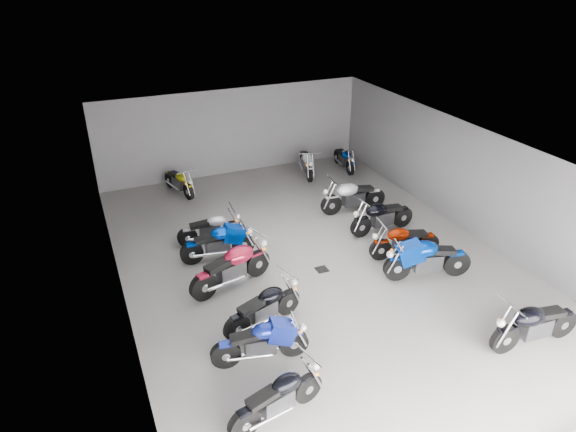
{
  "coord_description": "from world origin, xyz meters",
  "views": [
    {
      "loc": [
        -5.37,
        -10.71,
        7.49
      ],
      "look_at": [
        -0.36,
        0.94,
        1.0
      ],
      "focal_mm": 32.0,
      "sensor_mm": 36.0,
      "label": 1
    }
  ],
  "objects_px": {
    "motorcycle_back_b": "(179,181)",
    "motorcycle_right_c": "(427,259)",
    "motorcycle_left_a": "(278,397)",
    "motorcycle_right_e": "(382,216)",
    "drain_grate": "(322,269)",
    "motorcycle_left_e": "(219,243)",
    "motorcycle_back_e": "(306,163)",
    "motorcycle_right_f": "(353,196)",
    "motorcycle_left_c": "(264,307)",
    "motorcycle_left_b": "(261,342)",
    "motorcycle_left_d": "(232,267)",
    "motorcycle_left_f": "(211,228)",
    "motorcycle_back_f": "(344,158)",
    "motorcycle_right_d": "(404,241)",
    "motorcycle_right_a": "(535,324)"
  },
  "relations": [
    {
      "from": "motorcycle_right_d",
      "to": "motorcycle_back_e",
      "type": "relative_size",
      "value": 1.01
    },
    {
      "from": "motorcycle_right_a",
      "to": "motorcycle_right_e",
      "type": "relative_size",
      "value": 1.02
    },
    {
      "from": "motorcycle_left_e",
      "to": "motorcycle_left_b",
      "type": "bearing_deg",
      "value": -1.92
    },
    {
      "from": "motorcycle_left_c",
      "to": "motorcycle_left_e",
      "type": "height_order",
      "value": "motorcycle_left_e"
    },
    {
      "from": "motorcycle_right_c",
      "to": "motorcycle_right_f",
      "type": "height_order",
      "value": "motorcycle_right_c"
    },
    {
      "from": "motorcycle_left_a",
      "to": "motorcycle_right_a",
      "type": "distance_m",
      "value": 5.73
    },
    {
      "from": "drain_grate",
      "to": "motorcycle_left_a",
      "type": "height_order",
      "value": "motorcycle_left_a"
    },
    {
      "from": "motorcycle_left_c",
      "to": "motorcycle_back_b",
      "type": "xyz_separation_m",
      "value": [
        -0.15,
        7.87,
        -0.04
      ]
    },
    {
      "from": "motorcycle_left_d",
      "to": "motorcycle_left_f",
      "type": "bearing_deg",
      "value": 160.41
    },
    {
      "from": "motorcycle_right_d",
      "to": "motorcycle_back_b",
      "type": "relative_size",
      "value": 1.08
    },
    {
      "from": "motorcycle_left_e",
      "to": "motorcycle_right_c",
      "type": "relative_size",
      "value": 0.91
    },
    {
      "from": "motorcycle_left_f",
      "to": "motorcycle_right_e",
      "type": "xyz_separation_m",
      "value": [
        4.87,
        -1.39,
        0.06
      ]
    },
    {
      "from": "motorcycle_back_f",
      "to": "motorcycle_left_c",
      "type": "bearing_deg",
      "value": 57.57
    },
    {
      "from": "motorcycle_left_b",
      "to": "motorcycle_left_d",
      "type": "height_order",
      "value": "motorcycle_left_d"
    },
    {
      "from": "drain_grate",
      "to": "motorcycle_right_f",
      "type": "xyz_separation_m",
      "value": [
        2.46,
        2.74,
        0.53
      ]
    },
    {
      "from": "motorcycle_left_c",
      "to": "motorcycle_left_f",
      "type": "xyz_separation_m",
      "value": [
        -0.07,
        4.11,
        -0.04
      ]
    },
    {
      "from": "motorcycle_left_f",
      "to": "motorcycle_back_b",
      "type": "relative_size",
      "value": 1.02
    },
    {
      "from": "drain_grate",
      "to": "motorcycle_right_c",
      "type": "relative_size",
      "value": 0.14
    },
    {
      "from": "motorcycle_back_e",
      "to": "motorcycle_right_c",
      "type": "bearing_deg",
      "value": 103.52
    },
    {
      "from": "motorcycle_left_b",
      "to": "motorcycle_left_d",
      "type": "xyz_separation_m",
      "value": [
        0.27,
        2.78,
        0.07
      ]
    },
    {
      "from": "motorcycle_left_c",
      "to": "motorcycle_right_c",
      "type": "relative_size",
      "value": 0.89
    },
    {
      "from": "motorcycle_right_d",
      "to": "motorcycle_back_f",
      "type": "relative_size",
      "value": 1.1
    },
    {
      "from": "motorcycle_left_b",
      "to": "motorcycle_back_b",
      "type": "bearing_deg",
      "value": -172.67
    },
    {
      "from": "motorcycle_right_f",
      "to": "motorcycle_back_f",
      "type": "bearing_deg",
      "value": -20.85
    },
    {
      "from": "drain_grate",
      "to": "motorcycle_left_c",
      "type": "distance_m",
      "value": 2.75
    },
    {
      "from": "motorcycle_left_d",
      "to": "motorcycle_right_c",
      "type": "height_order",
      "value": "motorcycle_left_d"
    },
    {
      "from": "motorcycle_left_a",
      "to": "motorcycle_left_e",
      "type": "height_order",
      "value": "motorcycle_left_e"
    },
    {
      "from": "drain_grate",
      "to": "motorcycle_right_f",
      "type": "distance_m",
      "value": 3.72
    },
    {
      "from": "drain_grate",
      "to": "motorcycle_right_c",
      "type": "distance_m",
      "value": 2.72
    },
    {
      "from": "motorcycle_left_e",
      "to": "motorcycle_back_f",
      "type": "bearing_deg",
      "value": 127.69
    },
    {
      "from": "motorcycle_left_b",
      "to": "motorcycle_left_d",
      "type": "relative_size",
      "value": 0.89
    },
    {
      "from": "motorcycle_left_c",
      "to": "motorcycle_back_e",
      "type": "bearing_deg",
      "value": 132.19
    },
    {
      "from": "motorcycle_right_f",
      "to": "motorcycle_left_c",
      "type": "bearing_deg",
      "value": 136.33
    },
    {
      "from": "motorcycle_left_b",
      "to": "motorcycle_right_f",
      "type": "distance_m",
      "value": 7.39
    },
    {
      "from": "motorcycle_right_c",
      "to": "motorcycle_back_f",
      "type": "bearing_deg",
      "value": 2.17
    },
    {
      "from": "motorcycle_right_c",
      "to": "motorcycle_back_b",
      "type": "relative_size",
      "value": 1.22
    },
    {
      "from": "motorcycle_back_b",
      "to": "motorcycle_right_c",
      "type": "bearing_deg",
      "value": 105.35
    },
    {
      "from": "motorcycle_left_b",
      "to": "motorcycle_back_f",
      "type": "height_order",
      "value": "motorcycle_left_b"
    },
    {
      "from": "motorcycle_right_a",
      "to": "motorcycle_back_b",
      "type": "xyz_separation_m",
      "value": [
        -5.18,
        10.7,
        -0.07
      ]
    },
    {
      "from": "motorcycle_left_a",
      "to": "motorcycle_right_e",
      "type": "distance_m",
      "value": 7.58
    },
    {
      "from": "motorcycle_left_a",
      "to": "motorcycle_left_d",
      "type": "distance_m",
      "value": 4.29
    },
    {
      "from": "motorcycle_left_b",
      "to": "motorcycle_right_a",
      "type": "bearing_deg",
      "value": 81.01
    },
    {
      "from": "motorcycle_back_b",
      "to": "motorcycle_back_f",
      "type": "distance_m",
      "value": 6.38
    },
    {
      "from": "motorcycle_left_c",
      "to": "motorcycle_left_f",
      "type": "bearing_deg",
      "value": 164.32
    },
    {
      "from": "motorcycle_right_d",
      "to": "motorcycle_back_b",
      "type": "distance_m",
      "value": 8.13
    },
    {
      "from": "motorcycle_left_b",
      "to": "motorcycle_left_c",
      "type": "relative_size",
      "value": 1.01
    },
    {
      "from": "motorcycle_left_e",
      "to": "motorcycle_left_a",
      "type": "bearing_deg",
      "value": -3.11
    },
    {
      "from": "motorcycle_left_b",
      "to": "motorcycle_back_e",
      "type": "height_order",
      "value": "motorcycle_left_b"
    },
    {
      "from": "drain_grate",
      "to": "motorcycle_left_e",
      "type": "height_order",
      "value": "motorcycle_left_e"
    },
    {
      "from": "motorcycle_right_e",
      "to": "motorcycle_back_b",
      "type": "bearing_deg",
      "value": 41.7
    }
  ]
}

